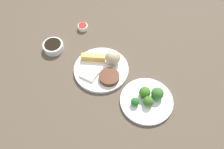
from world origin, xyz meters
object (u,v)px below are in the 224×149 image
at_px(main_plate, 101,70).
at_px(soy_sauce_bowl, 53,47).
at_px(broccoli_plate, 146,101).
at_px(sauce_ramekin_sweet_and_sour, 83,27).

relative_size(main_plate, soy_sauce_bowl, 2.58).
height_order(main_plate, broccoli_plate, main_plate).
xyz_separation_m(main_plate, soy_sauce_bowl, (0.11, -0.26, 0.01)).
bearing_deg(main_plate, broccoli_plate, 102.75).
bearing_deg(main_plate, soy_sauce_bowl, -66.31).
bearing_deg(sauce_ramekin_sweet_and_sour, broccoli_plate, 87.21).
bearing_deg(soy_sauce_bowl, sauce_ramekin_sweet_and_sour, -171.72).
xyz_separation_m(broccoli_plate, sauce_ramekin_sweet_and_sour, (-0.03, -0.55, 0.01)).
relative_size(main_plate, sauce_ramekin_sweet_and_sour, 4.94).
bearing_deg(broccoli_plate, main_plate, -77.25).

